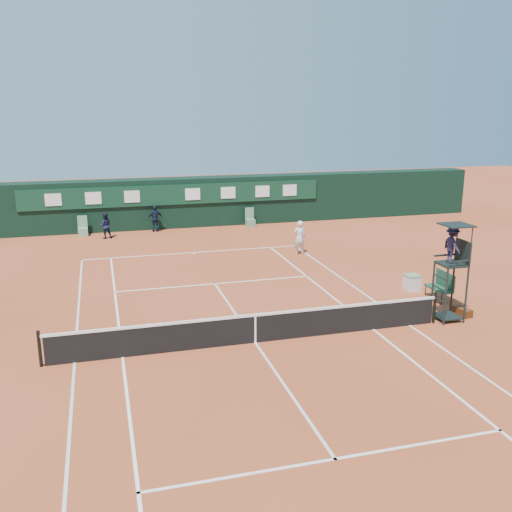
{
  "coord_description": "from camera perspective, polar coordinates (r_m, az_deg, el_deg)",
  "views": [
    {
      "loc": [
        -4.46,
        -16.17,
        7.28
      ],
      "look_at": [
        1.69,
        6.0,
        1.2
      ],
      "focal_mm": 40.0,
      "sensor_mm": 36.0,
      "label": 1
    }
  ],
  "objects": [
    {
      "name": "tennis_net",
      "position": [
        18.09,
        -0.08,
        -7.18
      ],
      "size": [
        12.9,
        0.1,
        1.1
      ],
      "color": "black",
      "rests_on": "ground"
    },
    {
      "name": "ball_kid_right",
      "position": [
        34.43,
        -10.03,
        3.7
      ],
      "size": [
        0.97,
        0.54,
        1.57
      ],
      "primitive_type": "imported",
      "rotation": [
        0.0,
        0.0,
        3.32
      ],
      "color": "black",
      "rests_on": "ground"
    },
    {
      "name": "back_wall",
      "position": [
        35.67,
        -8.15,
        5.34
      ],
      "size": [
        40.0,
        1.65,
        3.0
      ],
      "color": "black",
      "rests_on": "ground"
    },
    {
      "name": "tennis_bag",
      "position": [
        21.8,
        19.94,
        -5.25
      ],
      "size": [
        0.42,
        0.77,
        0.27
      ],
      "primitive_type": "cube",
      "rotation": [
        0.0,
        0.0,
        0.15
      ],
      "color": "black",
      "rests_on": "ground"
    },
    {
      "name": "player_bench",
      "position": [
        23.14,
        18.08,
        -2.74
      ],
      "size": [
        0.56,
        1.2,
        1.1
      ],
      "color": "#1A4129",
      "rests_on": "ground"
    },
    {
      "name": "court_lines",
      "position": [
        18.28,
        -0.08,
        -8.64
      ],
      "size": [
        11.05,
        23.85,
        0.01
      ],
      "color": "white",
      "rests_on": "ground"
    },
    {
      "name": "cooler",
      "position": [
        24.03,
        15.34,
        -2.57
      ],
      "size": [
        0.57,
        0.57,
        0.65
      ],
      "color": "silver",
      "rests_on": "ground"
    },
    {
      "name": "tennis_ball",
      "position": [
        26.57,
        -4.73,
        -1.08
      ],
      "size": [
        0.06,
        0.06,
        0.06
      ],
      "primitive_type": "sphere",
      "color": "#ADCB2F",
      "rests_on": "ground"
    },
    {
      "name": "player",
      "position": [
        28.73,
        4.37,
        1.85
      ],
      "size": [
        0.64,
        0.42,
        1.73
      ],
      "primitive_type": "imported",
      "rotation": [
        0.0,
        0.0,
        3.12
      ],
      "color": "silver",
      "rests_on": "ground"
    },
    {
      "name": "linesman_chair_right",
      "position": [
        35.52,
        -0.58,
        3.5
      ],
      "size": [
        0.55,
        0.5,
        1.15
      ],
      "color": "#568463",
      "rests_on": "ground"
    },
    {
      "name": "ball_kid_left",
      "position": [
        33.27,
        -14.83,
        2.96
      ],
      "size": [
        0.75,
        0.6,
        1.48
      ],
      "primitive_type": "imported",
      "rotation": [
        0.0,
        0.0,
        3.21
      ],
      "color": "black",
      "rests_on": "ground"
    },
    {
      "name": "ground",
      "position": [
        18.29,
        -0.08,
        -8.66
      ],
      "size": [
        90.0,
        90.0,
        0.0
      ],
      "primitive_type": "plane",
      "color": "#B44E2A",
      "rests_on": "ground"
    },
    {
      "name": "umpire_chair",
      "position": [
        20.49,
        19.05,
        0.36
      ],
      "size": [
        0.96,
        0.95,
        3.42
      ],
      "color": "black",
      "rests_on": "ground"
    },
    {
      "name": "linesman_chair_left",
      "position": [
        34.39,
        -16.92,
        2.47
      ],
      "size": [
        0.55,
        0.5,
        1.15
      ],
      "color": "#5F926C",
      "rests_on": "ground"
    }
  ]
}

